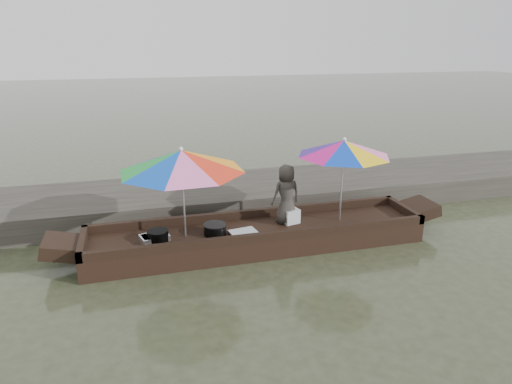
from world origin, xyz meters
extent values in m
plane|color=#303620|center=(0.00, 0.00, 0.00)|extent=(80.00, 80.00, 0.00)
cube|color=#2D2B26|center=(0.00, 2.20, 0.25)|extent=(22.00, 2.20, 0.50)
cube|color=black|center=(0.00, 0.00, 0.17)|extent=(5.95, 1.20, 0.35)
cylinder|color=black|center=(-1.73, -0.07, 0.44)|extent=(0.35, 0.35, 0.18)
cube|color=silver|center=(-1.79, -0.02, 0.39)|extent=(0.52, 0.42, 0.09)
cube|color=silver|center=(-0.31, -0.19, 0.38)|extent=(0.50, 0.38, 0.06)
cylinder|color=black|center=(-0.77, -0.06, 0.44)|extent=(0.37, 0.37, 0.18)
cube|color=silver|center=(0.66, 0.10, 0.48)|extent=(0.32, 0.28, 0.26)
imported|color=#332E2A|center=(0.58, 0.15, 0.90)|extent=(0.59, 0.44, 1.10)
camera|label=1|loc=(-1.99, -7.19, 3.52)|focal=32.00mm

